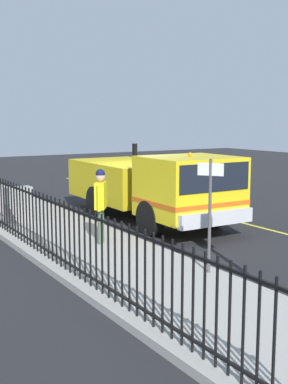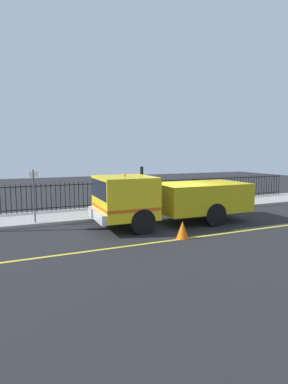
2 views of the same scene
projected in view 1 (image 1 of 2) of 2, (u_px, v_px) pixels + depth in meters
The scene contains 9 objects.
ground_plane at pixel (141, 219), 15.51m from camera, with size 54.38×54.38×0.00m, color #232326.
sidewalk_slab at pixel (47, 228), 13.90m from camera, with size 2.84×24.72×0.14m, color #A3A099.
lane_marking at pixel (198, 211), 16.68m from camera, with size 0.12×22.24×0.01m, color yellow.
work_truck at pixel (155, 183), 14.72m from camera, with size 2.47×6.79×2.42m.
worker_standing at pixel (101, 198), 11.76m from camera, with size 0.48×0.55×1.78m.
iron_fence at pixel (4, 204), 13.17m from camera, with size 0.04×21.04×1.38m.
utility_cabinet at pixel (19, 204), 14.46m from camera, with size 0.73×0.43×0.99m, color gray.
traffic_cone at pixel (217, 208), 15.68m from camera, with size 0.43×0.43×0.62m, color orange.
street_sign at pixel (210, 202), 9.45m from camera, with size 0.32×0.42×2.21m.
Camera 1 is at (7.93, 12.99, 3.09)m, focal length 46.62 mm.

